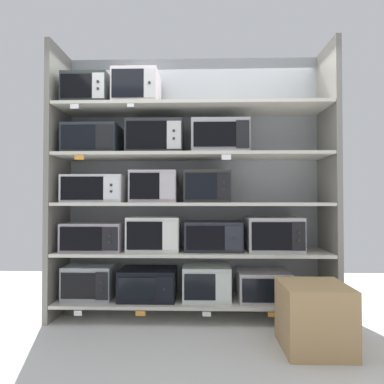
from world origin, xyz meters
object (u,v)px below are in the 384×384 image
(microwave_13, at_px, (220,138))
(shipping_carton, at_px, (314,317))
(microwave_15, at_px, (137,90))
(microwave_0, at_px, (90,282))
(microwave_8, at_px, (96,189))
(microwave_1, at_px, (148,284))
(microwave_6, at_px, (213,236))
(microwave_12, at_px, (155,138))
(microwave_10, at_px, (207,187))
(microwave_2, at_px, (207,282))
(microwave_3, at_px, (263,285))
(microwave_9, at_px, (155,187))
(microwave_11, at_px, (93,140))
(microwave_7, at_px, (273,234))
(microwave_5, at_px, (154,234))
(microwave_14, at_px, (89,93))
(microwave_4, at_px, (95,236))

(microwave_13, height_order, shipping_carton, microwave_13)
(microwave_15, bearing_deg, shipping_carton, -24.41)
(microwave_0, bearing_deg, microwave_8, -0.30)
(microwave_13, xyz_separation_m, microwave_15, (-0.80, -0.00, 0.47))
(microwave_1, relative_size, microwave_13, 0.99)
(microwave_1, height_order, microwave_13, microwave_13)
(microwave_6, xyz_separation_m, microwave_12, (-0.56, -0.00, 0.95))
(microwave_10, xyz_separation_m, microwave_12, (-0.50, -0.00, 0.47))
(microwave_13, bearing_deg, microwave_2, -179.97)
(microwave_10, height_order, microwave_15, microwave_15)
(microwave_3, distance_m, microwave_9, 1.40)
(microwave_11, bearing_deg, microwave_12, -0.01)
(microwave_7, bearing_deg, microwave_15, 180.00)
(microwave_9, bearing_deg, microwave_6, 0.00)
(microwave_3, bearing_deg, shipping_carton, -68.60)
(microwave_1, bearing_deg, microwave_10, -0.04)
(microwave_11, relative_size, microwave_12, 0.95)
(microwave_5, height_order, microwave_7, same)
(microwave_3, relative_size, microwave_9, 1.10)
(microwave_7, height_order, shipping_carton, microwave_7)
(microwave_1, bearing_deg, microwave_14, -179.98)
(microwave_12, distance_m, microwave_15, 0.50)
(microwave_13, bearing_deg, microwave_0, -179.99)
(microwave_13, bearing_deg, microwave_11, -179.99)
(microwave_2, relative_size, shipping_carton, 0.92)
(microwave_3, xyz_separation_m, microwave_6, (-0.47, -0.00, 0.46))
(microwave_9, bearing_deg, microwave_12, -1.24)
(microwave_9, xyz_separation_m, microwave_10, (0.51, -0.00, 0.00))
(microwave_7, bearing_deg, microwave_1, 179.98)
(microwave_3, relative_size, microwave_11, 0.94)
(microwave_1, xyz_separation_m, microwave_11, (-0.54, -0.00, 1.39))
(microwave_0, distance_m, microwave_9, 1.11)
(microwave_1, bearing_deg, microwave_8, -179.95)
(microwave_4, distance_m, microwave_11, 0.93)
(microwave_8, height_order, microwave_11, microwave_11)
(microwave_1, relative_size, microwave_12, 0.99)
(microwave_9, relative_size, microwave_14, 1.01)
(microwave_2, xyz_separation_m, microwave_10, (0.00, -0.00, 0.92))
(shipping_carton, bearing_deg, microwave_9, 152.77)
(microwave_6, relative_size, microwave_12, 1.00)
(microwave_8, height_order, microwave_15, microwave_15)
(microwave_1, xyz_separation_m, shipping_carton, (1.36, -0.67, -0.07))
(microwave_9, distance_m, microwave_13, 0.79)
(microwave_7, relative_size, microwave_14, 1.18)
(microwave_1, height_order, microwave_14, microwave_14)
(microwave_9, distance_m, microwave_12, 0.47)
(microwave_6, distance_m, shipping_carton, 1.13)
(microwave_4, bearing_deg, microwave_13, 0.02)
(microwave_7, height_order, microwave_12, microwave_12)
(microwave_3, bearing_deg, microwave_10, -179.99)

